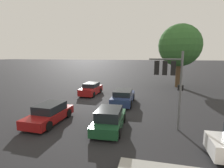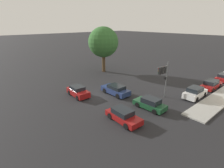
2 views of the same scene
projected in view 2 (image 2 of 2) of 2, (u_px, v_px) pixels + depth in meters
The scene contains 10 objects.
ground_plane at pixel (98, 95), 25.41m from camera, with size 300.00×300.00×0.00m, color black.
street_tree at pixel (103, 42), 35.78m from camera, with size 6.20×6.20×9.34m.
traffic_signal at pixel (163, 73), 23.35m from camera, with size 0.56×2.21×5.09m.
crossing_car_0 at pixel (123, 116), 18.66m from camera, with size 4.25×1.99×1.36m.
crossing_car_1 at pixel (116, 90), 25.70m from camera, with size 4.60×2.04×1.41m.
crossing_car_2 at pixel (150, 104), 21.40m from camera, with size 4.10×1.95×1.40m.
crossing_car_3 at pixel (78, 91), 25.07m from camera, with size 4.03×1.95×1.45m.
parked_car_0 at pixel (195, 93), 24.50m from camera, with size 1.89×4.15×1.56m.
parked_car_1 at pixel (211, 84), 28.03m from camera, with size 1.87×4.68×1.38m.
parked_car_2 at pixel (224, 77), 31.67m from camera, with size 1.98×4.32×1.30m.
Camera 2 is at (18.88, -13.97, 10.05)m, focal length 28.00 mm.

